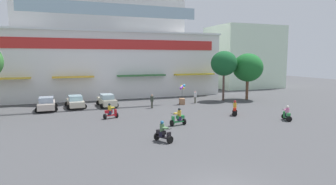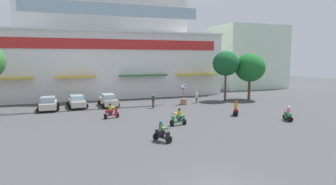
{
  "view_description": "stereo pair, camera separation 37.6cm",
  "coord_description": "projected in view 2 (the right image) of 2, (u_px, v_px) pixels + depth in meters",
  "views": [
    {
      "loc": [
        -6.52,
        -10.23,
        5.91
      ],
      "look_at": [
        2.18,
        12.57,
        2.94
      ],
      "focal_mm": 30.79,
      "sensor_mm": 36.0,
      "label": 1
    },
    {
      "loc": [
        -6.17,
        -10.36,
        5.91
      ],
      "look_at": [
        2.18,
        12.57,
        2.94
      ],
      "focal_mm": 30.79,
      "sensor_mm": 36.0,
      "label": 2
    }
  ],
  "objects": [
    {
      "name": "plaza_tree_1",
      "position": [
        250.0,
        68.0,
        40.14
      ],
      "size": [
        4.07,
        4.42,
        6.49
      ],
      "color": "brown",
      "rests_on": "ground"
    },
    {
      "name": "balloon_vendor_cart",
      "position": [
        184.0,
        96.0,
        36.39
      ],
      "size": [
        0.86,
        1.01,
        2.55
      ],
      "color": "#9C6E4E",
      "rests_on": "ground"
    },
    {
      "name": "flank_building_right",
      "position": [
        246.0,
        57.0,
        57.22
      ],
      "size": [
        12.8,
        10.13,
        11.96
      ],
      "color": "silver",
      "rests_on": "ground"
    },
    {
      "name": "scooter_rider_0",
      "position": [
        162.0,
        133.0,
        20.29
      ],
      "size": [
        1.11,
        1.51,
        1.5
      ],
      "color": "black",
      "rests_on": "ground"
    },
    {
      "name": "scooter_rider_7",
      "position": [
        178.0,
        118.0,
        25.18
      ],
      "size": [
        1.48,
        0.72,
        1.55
      ],
      "color": "black",
      "rests_on": "ground"
    },
    {
      "name": "parked_car_0",
      "position": [
        48.0,
        103.0,
        32.52
      ],
      "size": [
        2.37,
        4.12,
        1.5
      ],
      "color": "beige",
      "rests_on": "ground"
    },
    {
      "name": "scooter_rider_2",
      "position": [
        111.0,
        112.0,
        28.09
      ],
      "size": [
        1.49,
        0.9,
        1.51
      ],
      "color": "black",
      "rests_on": "ground"
    },
    {
      "name": "scooter_rider_3",
      "position": [
        236.0,
        109.0,
        29.48
      ],
      "size": [
        1.27,
        1.52,
        1.56
      ],
      "color": "black",
      "rests_on": "ground"
    },
    {
      "name": "pedestrian_1",
      "position": [
        197.0,
        96.0,
        37.42
      ],
      "size": [
        0.48,
        0.48,
        1.58
      ],
      "color": "#505246",
      "rests_on": "ground"
    },
    {
      "name": "parked_car_2",
      "position": [
        108.0,
        100.0,
        35.01
      ],
      "size": [
        2.33,
        4.31,
        1.5
      ],
      "color": "beige",
      "rests_on": "ground"
    },
    {
      "name": "pedestrian_0",
      "position": [
        153.0,
        100.0,
        33.72
      ],
      "size": [
        0.48,
        0.48,
        1.62
      ],
      "color": "#434439",
      "rests_on": "ground"
    },
    {
      "name": "colonial_building",
      "position": [
        103.0,
        41.0,
        45.51
      ],
      "size": [
        35.04,
        17.84,
        19.27
      ],
      "color": "white",
      "rests_on": "ground"
    },
    {
      "name": "parked_car_1",
      "position": [
        77.0,
        101.0,
        34.21
      ],
      "size": [
        2.42,
        4.27,
        1.45
      ],
      "color": "beige",
      "rests_on": "ground"
    },
    {
      "name": "plaza_tree_3",
      "position": [
        226.0,
        64.0,
        39.21
      ],
      "size": [
        3.68,
        3.33,
        6.81
      ],
      "color": "brown",
      "rests_on": "ground"
    },
    {
      "name": "ground_plane",
      "position": [
        142.0,
        127.0,
        24.6
      ],
      "size": [
        128.0,
        128.0,
        0.0
      ],
      "primitive_type": "plane",
      "color": "#444447"
    },
    {
      "name": "scooter_rider_6",
      "position": [
        288.0,
        115.0,
        26.97
      ],
      "size": [
        1.02,
        1.47,
        1.44
      ],
      "color": "black",
      "rests_on": "ground"
    }
  ]
}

